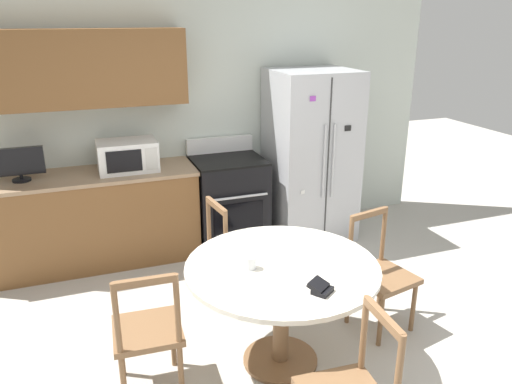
# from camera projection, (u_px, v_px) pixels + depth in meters

# --- Properties ---
(ground_plane) EXTENTS (14.00, 14.00, 0.00)m
(ground_plane) POSITION_uv_depth(u_px,v_px,m) (304.00, 384.00, 3.28)
(ground_plane) COLOR #B2ADA3
(back_wall) EXTENTS (5.20, 0.44, 2.60)m
(back_wall) POSITION_uv_depth(u_px,v_px,m) (170.00, 105.00, 4.99)
(back_wall) COLOR silver
(back_wall) RESTS_ON ground_plane
(kitchen_counter) EXTENTS (2.04, 0.64, 0.90)m
(kitchen_counter) POSITION_uv_depth(u_px,v_px,m) (90.00, 219.00, 4.77)
(kitchen_counter) COLOR brown
(kitchen_counter) RESTS_ON ground_plane
(refrigerator) EXTENTS (0.83, 0.81, 1.78)m
(refrigerator) POSITION_uv_depth(u_px,v_px,m) (310.00, 156.00, 5.27)
(refrigerator) COLOR #B2B5BA
(refrigerator) RESTS_ON ground_plane
(oven_range) EXTENTS (0.71, 0.68, 1.08)m
(oven_range) POSITION_uv_depth(u_px,v_px,m) (229.00, 201.00, 5.18)
(oven_range) COLOR black
(oven_range) RESTS_ON ground_plane
(microwave) EXTENTS (0.54, 0.38, 0.29)m
(microwave) POSITION_uv_depth(u_px,v_px,m) (127.00, 156.00, 4.69)
(microwave) COLOR white
(microwave) RESTS_ON kitchen_counter
(countertop_tv) EXTENTS (0.42, 0.16, 0.30)m
(countertop_tv) POSITION_uv_depth(u_px,v_px,m) (19.00, 163.00, 4.37)
(countertop_tv) COLOR black
(countertop_tv) RESTS_ON kitchen_counter
(dining_table) EXTENTS (1.27, 1.27, 0.76)m
(dining_table) POSITION_uv_depth(u_px,v_px,m) (282.00, 283.00, 3.29)
(dining_table) COLOR beige
(dining_table) RESTS_ON ground_plane
(dining_chair_right) EXTENTS (0.50, 0.50, 0.90)m
(dining_chair_right) POSITION_uv_depth(u_px,v_px,m) (380.00, 275.00, 3.77)
(dining_chair_right) COLOR brown
(dining_chair_right) RESTS_ON ground_plane
(dining_chair_left) EXTENTS (0.44, 0.44, 0.90)m
(dining_chair_left) POSITION_uv_depth(u_px,v_px,m) (148.00, 332.00, 3.09)
(dining_chair_left) COLOR brown
(dining_chair_left) RESTS_ON ground_plane
(dining_chair_far) EXTENTS (0.47, 0.47, 0.90)m
(dining_chair_far) POSITION_uv_depth(u_px,v_px,m) (235.00, 253.00, 4.13)
(dining_chair_far) COLOR brown
(dining_chair_far) RESTS_ON ground_plane
(candle_glass) EXTENTS (0.08, 0.08, 0.08)m
(candle_glass) POSITION_uv_depth(u_px,v_px,m) (250.00, 263.00, 3.19)
(candle_glass) COLOR silver
(candle_glass) RESTS_ON dining_table
(wallet) EXTENTS (0.17, 0.17, 0.07)m
(wallet) POSITION_uv_depth(u_px,v_px,m) (320.00, 288.00, 2.92)
(wallet) COLOR black
(wallet) RESTS_ON dining_table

